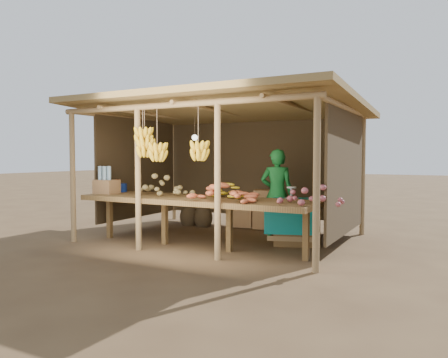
% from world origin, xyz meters
% --- Properties ---
extents(ground, '(60.00, 60.00, 0.00)m').
position_xyz_m(ground, '(0.00, 0.00, 0.00)').
color(ground, brown).
rests_on(ground, ground).
extents(stall_structure, '(4.70, 3.50, 2.43)m').
position_xyz_m(stall_structure, '(-0.01, 0.01, 1.91)').
color(stall_structure, '#9F7E52').
rests_on(stall_structure, ground).
extents(counter, '(3.90, 1.05, 0.80)m').
position_xyz_m(counter, '(0.00, -0.95, 0.74)').
color(counter, brown).
rests_on(counter, ground).
extents(potato_heap, '(1.07, 0.83, 0.36)m').
position_xyz_m(potato_heap, '(-0.75, -0.84, 0.98)').
color(potato_heap, '#94814C').
rests_on(potato_heap, counter).
extents(sweet_potato_heap, '(1.15, 0.93, 0.36)m').
position_xyz_m(sweet_potato_heap, '(0.64, -1.18, 0.98)').
color(sweet_potato_heap, '#BF5631').
rests_on(sweet_potato_heap, counter).
extents(onion_heap, '(0.98, 0.71, 0.36)m').
position_xyz_m(onion_heap, '(1.90, -1.18, 0.98)').
color(onion_heap, '#A75158').
rests_on(onion_heap, counter).
extents(banana_pile, '(0.63, 0.51, 0.35)m').
position_xyz_m(banana_pile, '(0.42, -0.70, 0.97)').
color(banana_pile, yellow).
rests_on(banana_pile, counter).
extents(tomato_basin, '(0.43, 0.43, 0.23)m').
position_xyz_m(tomato_basin, '(-1.90, -0.69, 0.89)').
color(tomato_basin, navy).
rests_on(tomato_basin, counter).
extents(bottle_box, '(0.39, 0.31, 0.48)m').
position_xyz_m(bottle_box, '(-1.78, -1.04, 0.98)').
color(bottle_box, '#9C7046').
rests_on(bottle_box, counter).
extents(vendor, '(0.66, 0.53, 1.58)m').
position_xyz_m(vendor, '(0.83, 0.44, 0.79)').
color(vendor, '#1B7B31').
rests_on(vendor, ground).
extents(tarp_crate, '(0.99, 0.92, 0.97)m').
position_xyz_m(tarp_crate, '(1.31, 0.10, 0.40)').
color(tarp_crate, brown).
rests_on(tarp_crate, ground).
extents(carton_stack, '(1.08, 0.47, 0.77)m').
position_xyz_m(carton_stack, '(0.15, 1.20, 0.34)').
color(carton_stack, '#9C7046').
rests_on(carton_stack, ground).
extents(burlap_sacks, '(0.73, 0.38, 0.52)m').
position_xyz_m(burlap_sacks, '(-1.14, 0.90, 0.23)').
color(burlap_sacks, '#473620').
rests_on(burlap_sacks, ground).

